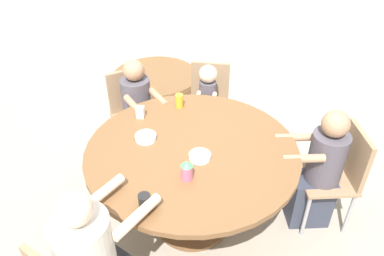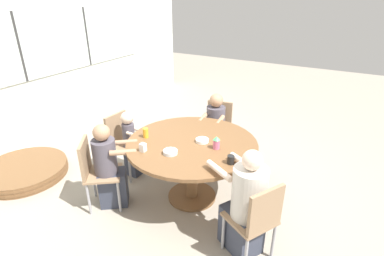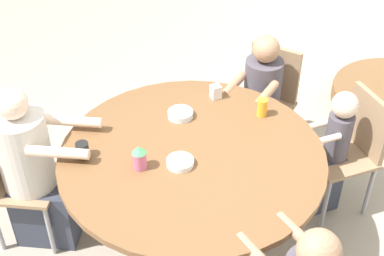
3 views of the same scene
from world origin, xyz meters
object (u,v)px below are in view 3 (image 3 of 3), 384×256
object	(u,v)px
chair_for_woman_green_shirt	(268,94)
chair_for_toddler	(353,143)
bowl_white_shallow	(180,114)
bowl_cereal	(180,162)
chair_for_man_blue_shirt	(9,173)
juice_glass	(262,107)
milk_carton_small	(216,92)
coffee_mug	(83,150)
sippy_cup	(140,157)
person_man_blue_shirt	(35,176)
person_woman_green_shirt	(259,109)
person_toddler	(332,154)

from	to	relation	value
chair_for_woman_green_shirt	chair_for_toddler	xyz separation A→B (m)	(0.72, 0.22, 0.00)
chair_for_woman_green_shirt	bowl_white_shallow	xyz separation A→B (m)	(0.33, -0.84, 0.28)
chair_for_woman_green_shirt	bowl_cereal	distance (m)	1.28
chair_for_man_blue_shirt	chair_for_toddler	bearing A→B (deg)	103.47
chair_for_toddler	juice_glass	distance (m)	0.70
milk_carton_small	bowl_white_shallow	distance (m)	0.31
chair_for_man_blue_shirt	coffee_mug	xyz separation A→B (m)	(0.34, 0.42, 0.31)
coffee_mug	bowl_white_shallow	xyz separation A→B (m)	(-0.13, 0.64, -0.03)
coffee_mug	milk_carton_small	size ratio (longest dim) A/B	0.98
sippy_cup	milk_carton_small	world-z (taller)	sippy_cup
chair_for_man_blue_shirt	person_man_blue_shirt	distance (m)	0.17
person_woman_green_shirt	bowl_cereal	xyz separation A→B (m)	(0.65, -0.88, 0.31)
person_woman_green_shirt	juice_glass	distance (m)	0.59
chair_for_woman_green_shirt	sippy_cup	xyz separation A→B (m)	(0.68, -1.22, 0.34)
chair_for_toddler	bowl_cereal	bearing A→B (deg)	93.21
person_man_blue_shirt	person_toddler	xyz separation A→B (m)	(0.51, 1.83, -0.04)
person_woman_green_shirt	sippy_cup	bearing A→B (deg)	81.46
person_toddler	milk_carton_small	bearing A→B (deg)	54.13
juice_glass	sippy_cup	bearing A→B (deg)	-78.92
chair_for_toddler	person_woman_green_shirt	bearing A→B (deg)	31.86
chair_for_man_blue_shirt	coffee_mug	bearing A→B (deg)	80.11
chair_for_toddler	person_toddler	xyz separation A→B (m)	(-0.01, -0.15, -0.05)
chair_for_man_blue_shirt	sippy_cup	xyz separation A→B (m)	(0.56, 0.68, 0.34)
juice_glass	bowl_cereal	bearing A→B (deg)	-70.32
chair_for_toddler	bowl_white_shallow	world-z (taller)	chair_for_toddler
chair_for_woman_green_shirt	juice_glass	size ratio (longest dim) A/B	7.42
person_woman_green_shirt	person_man_blue_shirt	world-z (taller)	person_man_blue_shirt
person_woman_green_shirt	bowl_cereal	bearing A→B (deg)	89.62
person_man_blue_shirt	sippy_cup	distance (m)	0.79
chair_for_woman_green_shirt	person_toddler	bearing A→B (deg)	149.15
milk_carton_small	bowl_white_shallow	bearing A→B (deg)	-70.56
person_toddler	coffee_mug	world-z (taller)	person_toddler
person_man_blue_shirt	coffee_mug	bearing A→B (deg)	75.71
sippy_cup	bowl_white_shallow	world-z (taller)	sippy_cup
chair_for_woman_green_shirt	chair_for_toddler	distance (m)	0.76
chair_for_toddler	person_woman_green_shirt	xyz separation A→B (m)	(-0.63, -0.36, -0.03)
chair_for_toddler	juice_glass	xyz separation A→B (m)	(-0.21, -0.59, 0.32)
bowl_white_shallow	chair_for_man_blue_shirt	bearing A→B (deg)	-100.96
bowl_white_shallow	chair_for_toddler	bearing A→B (deg)	69.63
bowl_cereal	person_toddler	bearing A→B (deg)	91.36
person_woman_green_shirt	milk_carton_small	bearing A→B (deg)	70.61
chair_for_woman_green_shirt	juice_glass	world-z (taller)	juice_glass
milk_carton_small	bowl_cereal	distance (m)	0.69
coffee_mug	bowl_cereal	size ratio (longest dim) A/B	0.59
juice_glass	person_toddler	bearing A→B (deg)	65.27
chair_for_toddler	person_man_blue_shirt	xyz separation A→B (m)	(-0.52, -1.98, -0.01)
milk_carton_small	bowl_white_shallow	xyz separation A→B (m)	(0.10, -0.29, -0.03)
person_toddler	coffee_mug	bearing A→B (deg)	83.00
sippy_cup	person_toddler	bearing A→B (deg)	88.37
person_man_blue_shirt	bowl_cereal	bearing A→B (deg)	83.42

